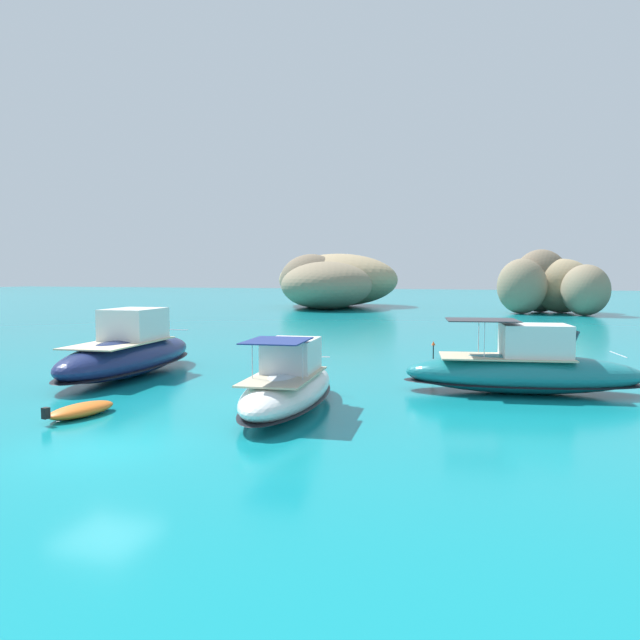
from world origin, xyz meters
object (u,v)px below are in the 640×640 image
islet_small (551,285)px  motorboat_white (289,386)px  motorboat_teal (523,370)px  dinghy_tender (81,410)px  channel_buoy (433,364)px  motorboat_navy (130,353)px  islet_large (330,281)px

islet_small → motorboat_white: 63.23m
islet_small → motorboat_white: (-11.40, -62.14, -2.77)m
motorboat_teal → motorboat_white: bearing=-144.0°
dinghy_tender → channel_buoy: 17.01m
motorboat_navy → dinghy_tender: motorboat_navy is taller
islet_large → channel_buoy: (23.80, -57.96, -3.58)m
dinghy_tender → motorboat_white: bearing=27.7°
islet_large → motorboat_white: (20.13, -68.46, -3.07)m
islet_small → dinghy_tender: islet_small is taller
islet_large → dinghy_tender: 73.18m
motorboat_navy → motorboat_teal: motorboat_navy is taller
islet_large → motorboat_white: islet_large is taller
islet_large → islet_small: size_ratio=1.99×
motorboat_teal → channel_buoy: (-4.28, 4.72, -0.61)m
motorboat_navy → motorboat_white: bearing=-23.6°
motorboat_white → channel_buoy: size_ratio=5.85×
motorboat_white → islet_small: bearing=79.6°
motorboat_teal → islet_large: bearing=114.1°
islet_large → motorboat_teal: (28.09, -62.68, -2.96)m
motorboat_white → dinghy_tender: (-6.28, -3.30, -0.62)m
islet_small → dinghy_tender: (-17.68, -65.43, -3.39)m
islet_large → channel_buoy: size_ratio=20.35×
islet_large → dinghy_tender: bearing=-79.1°
islet_small → islet_large: bearing=168.7°
dinghy_tender → channel_buoy: channel_buoy is taller
islet_large → islet_small: (31.53, -6.33, -0.30)m
motorboat_teal → dinghy_tender: bearing=-147.5°
motorboat_white → motorboat_teal: (7.95, 5.78, 0.11)m
motorboat_white → dinghy_tender: bearing=-152.3°
motorboat_white → islet_large: bearing=106.4°
islet_large → motorboat_white: 71.43m
islet_small → motorboat_navy: islet_small is taller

